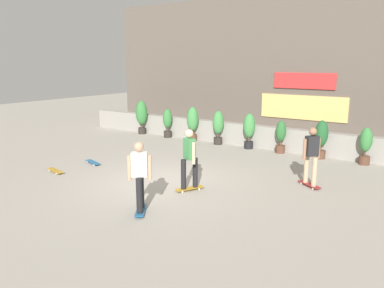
# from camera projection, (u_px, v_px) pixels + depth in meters

# --- Properties ---
(ground_plane) EXTENTS (48.00, 48.00, 0.00)m
(ground_plane) POSITION_uv_depth(u_px,v_px,m) (163.00, 183.00, 11.31)
(ground_plane) COLOR #A8A093
(planter_wall) EXTENTS (18.00, 0.40, 0.90)m
(planter_wall) POSITION_uv_depth(u_px,v_px,m) (254.00, 136.00, 16.05)
(planter_wall) COLOR gray
(planter_wall) RESTS_ON ground
(building_backdrop) EXTENTS (20.00, 2.08, 6.50)m
(building_backdrop) POSITION_uv_depth(u_px,v_px,m) (293.00, 66.00, 18.68)
(building_backdrop) COLOR #60564C
(building_backdrop) RESTS_ON ground
(potted_plant_0) EXTENTS (0.56, 0.56, 1.60)m
(potted_plant_0) POSITION_uv_depth(u_px,v_px,m) (142.00, 115.00, 18.78)
(potted_plant_0) COLOR #2D2823
(potted_plant_0) RESTS_ON ground
(potted_plant_1) EXTENTS (0.42, 0.42, 1.32)m
(potted_plant_1) POSITION_uv_depth(u_px,v_px,m) (168.00, 122.00, 17.94)
(potted_plant_1) COLOR #2D2823
(potted_plant_1) RESTS_ON ground
(potted_plant_2) EXTENTS (0.52, 0.52, 1.51)m
(potted_plant_2) POSITION_uv_depth(u_px,v_px,m) (193.00, 121.00, 17.13)
(potted_plant_2) COLOR brown
(potted_plant_2) RESTS_ON ground
(potted_plant_3) EXTENTS (0.48, 0.48, 1.43)m
(potted_plant_3) POSITION_uv_depth(u_px,v_px,m) (218.00, 125.00, 16.42)
(potted_plant_3) COLOR #2D2823
(potted_plant_3) RESTS_ON ground
(potted_plant_4) EXTENTS (0.48, 0.48, 1.43)m
(potted_plant_4) POSITION_uv_depth(u_px,v_px,m) (249.00, 129.00, 15.61)
(potted_plant_4) COLOR black
(potted_plant_4) RESTS_ON ground
(potted_plant_5) EXTENTS (0.39, 0.39, 1.25)m
(potted_plant_5) POSITION_uv_depth(u_px,v_px,m) (281.00, 136.00, 14.90)
(potted_plant_5) COLOR brown
(potted_plant_5) RESTS_ON ground
(potted_plant_6) EXTENTS (0.46, 0.46, 1.40)m
(potted_plant_6) POSITION_uv_depth(u_px,v_px,m) (321.00, 137.00, 14.02)
(potted_plant_6) COLOR brown
(potted_plant_6) RESTS_ON ground
(potted_plant_7) EXTENTS (0.41, 0.41, 1.29)m
(potted_plant_7) POSITION_uv_depth(u_px,v_px,m) (366.00, 144.00, 13.21)
(potted_plant_7) COLOR brown
(potted_plant_7) RESTS_ON ground
(skater_by_wall_right) EXTENTS (0.77, 0.62, 1.70)m
(skater_by_wall_right) POSITION_uv_depth(u_px,v_px,m) (311.00, 154.00, 10.81)
(skater_by_wall_right) COLOR maroon
(skater_by_wall_right) RESTS_ON ground
(skater_far_right) EXTENTS (0.63, 0.77, 1.70)m
(skater_far_right) POSITION_uv_depth(u_px,v_px,m) (140.00, 174.00, 8.91)
(skater_far_right) COLOR #266699
(skater_far_right) RESTS_ON ground
(skater_by_wall_left) EXTENTS (0.54, 0.81, 1.70)m
(skater_by_wall_left) POSITION_uv_depth(u_px,v_px,m) (189.00, 157.00, 10.48)
(skater_by_wall_left) COLOR #BF8C26
(skater_by_wall_left) RESTS_ON ground
(skateboard_near_camera) EXTENTS (0.82, 0.42, 0.08)m
(skateboard_near_camera) POSITION_uv_depth(u_px,v_px,m) (93.00, 162.00, 13.42)
(skateboard_near_camera) COLOR #266699
(skateboard_near_camera) RESTS_ON ground
(skateboard_aside) EXTENTS (0.82, 0.37, 0.08)m
(skateboard_aside) POSITION_uv_depth(u_px,v_px,m) (55.00, 171.00, 12.39)
(skateboard_aside) COLOR #BF8C26
(skateboard_aside) RESTS_ON ground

